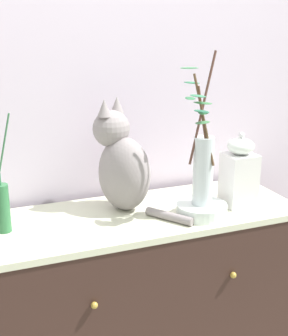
{
  "coord_description": "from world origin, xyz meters",
  "views": [
    {
      "loc": [
        -0.59,
        -1.52,
        1.6
      ],
      "look_at": [
        0.0,
        0.0,
        1.1
      ],
      "focal_mm": 48.59,
      "sensor_mm": 36.0,
      "label": 1
    }
  ],
  "objects_px": {
    "cat_sitting": "(122,163)",
    "vase_glass_clear": "(203,164)",
    "jar_lidded_porcelain": "(239,173)",
    "bowl_porcelain": "(201,210)",
    "sideboard": "(144,314)",
    "vase_slim_green": "(1,191)"
  },
  "relations": [
    {
      "from": "sideboard",
      "to": "jar_lidded_porcelain",
      "type": "distance_m",
      "value": 0.71
    },
    {
      "from": "bowl_porcelain",
      "to": "sideboard",
      "type": "bearing_deg",
      "value": 151.64
    },
    {
      "from": "sideboard",
      "to": "vase_glass_clear",
      "type": "distance_m",
      "value": 0.7
    },
    {
      "from": "sideboard",
      "to": "jar_lidded_porcelain",
      "type": "xyz_separation_m",
      "value": [
        0.38,
        -0.06,
        0.59
      ]
    },
    {
      "from": "vase_slim_green",
      "to": "vase_glass_clear",
      "type": "xyz_separation_m",
      "value": [
        0.71,
        -0.12,
        0.06
      ]
    },
    {
      "from": "cat_sitting",
      "to": "vase_glass_clear",
      "type": "bearing_deg",
      "value": -34.52
    },
    {
      "from": "vase_slim_green",
      "to": "bowl_porcelain",
      "type": "relative_size",
      "value": 3.13
    },
    {
      "from": "sideboard",
      "to": "jar_lidded_porcelain",
      "type": "height_order",
      "value": "jar_lidded_porcelain"
    },
    {
      "from": "sideboard",
      "to": "bowl_porcelain",
      "type": "bearing_deg",
      "value": -28.36
    },
    {
      "from": "sideboard",
      "to": "bowl_porcelain",
      "type": "distance_m",
      "value": 0.53
    },
    {
      "from": "cat_sitting",
      "to": "vase_slim_green",
      "type": "xyz_separation_m",
      "value": [
        -0.45,
        -0.05,
        -0.04
      ]
    },
    {
      "from": "bowl_porcelain",
      "to": "vase_glass_clear",
      "type": "xyz_separation_m",
      "value": [
        -0.0,
        0.0,
        0.18
      ]
    },
    {
      "from": "bowl_porcelain",
      "to": "jar_lidded_porcelain",
      "type": "bearing_deg",
      "value": 13.86
    },
    {
      "from": "cat_sitting",
      "to": "bowl_porcelain",
      "type": "height_order",
      "value": "cat_sitting"
    },
    {
      "from": "vase_slim_green",
      "to": "vase_glass_clear",
      "type": "relative_size",
      "value": 1.07
    },
    {
      "from": "sideboard",
      "to": "vase_slim_green",
      "type": "distance_m",
      "value": 0.8
    },
    {
      "from": "jar_lidded_porcelain",
      "to": "bowl_porcelain",
      "type": "bearing_deg",
      "value": -166.14
    },
    {
      "from": "vase_slim_green",
      "to": "vase_glass_clear",
      "type": "height_order",
      "value": "vase_glass_clear"
    },
    {
      "from": "sideboard",
      "to": "vase_glass_clear",
      "type": "relative_size",
      "value": 2.17
    },
    {
      "from": "cat_sitting",
      "to": "jar_lidded_porcelain",
      "type": "distance_m",
      "value": 0.47
    },
    {
      "from": "sideboard",
      "to": "cat_sitting",
      "type": "relative_size",
      "value": 2.81
    },
    {
      "from": "bowl_porcelain",
      "to": "vase_slim_green",
      "type": "bearing_deg",
      "value": 170.18
    }
  ]
}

